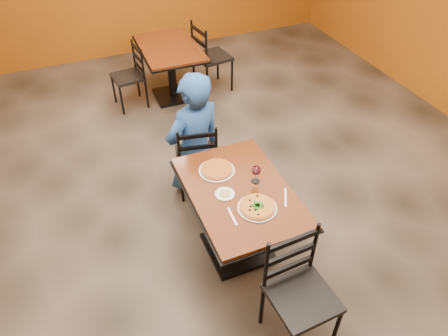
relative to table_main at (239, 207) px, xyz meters
name	(u,v)px	position (x,y,z in m)	size (l,w,h in m)	color
floor	(218,213)	(0.00, 0.50, -0.56)	(7.00, 8.00, 0.01)	black
table_main	(239,207)	(0.00, 0.00, 0.00)	(0.83, 1.23, 0.75)	#5D240E
table_second	(171,60)	(0.27, 2.86, 0.00)	(0.80, 1.16, 0.75)	#5D240E
chair_main_near	(302,298)	(0.08, -0.93, -0.07)	(0.44, 0.44, 0.97)	black
chair_main_far	(196,156)	(-0.06, 0.93, -0.12)	(0.40, 0.40, 0.88)	black
chair_second_left	(128,77)	(-0.34, 2.86, -0.13)	(0.38, 0.38, 0.85)	black
chair_second_right	(212,57)	(0.87, 2.86, -0.07)	(0.44, 0.44, 0.98)	black
diner	(194,134)	(-0.05, 1.00, 0.11)	(0.65, 0.43, 1.33)	#1B4495
plate_main	(257,208)	(0.04, -0.24, 0.20)	(0.31, 0.31, 0.01)	white
pizza_main	(257,207)	(0.04, -0.24, 0.21)	(0.28, 0.28, 0.02)	maroon
plate_far	(217,170)	(-0.08, 0.30, 0.20)	(0.31, 0.31, 0.01)	white
pizza_far	(217,169)	(-0.08, 0.30, 0.21)	(0.28, 0.28, 0.02)	#B06E21
side_plate	(225,194)	(-0.13, 0.00, 0.20)	(0.16, 0.16, 0.01)	white
dip	(225,193)	(-0.13, 0.00, 0.21)	(0.09, 0.09, 0.01)	tan
wine_glass	(256,173)	(0.16, 0.05, 0.28)	(0.08, 0.08, 0.18)	white
fork	(232,216)	(-0.17, -0.24, 0.20)	(0.01, 0.19, 0.00)	silver
knife	(286,197)	(0.30, -0.22, 0.20)	(0.01, 0.21, 0.00)	silver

